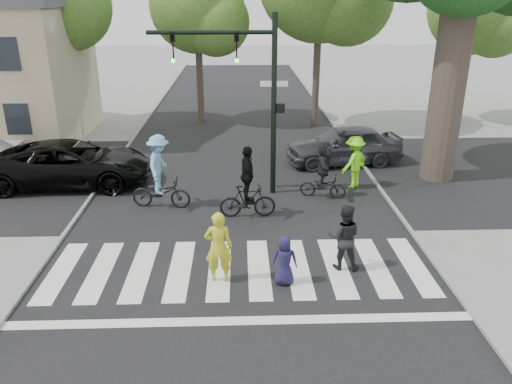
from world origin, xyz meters
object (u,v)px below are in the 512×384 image
Objects in this scene: traffic_signal at (248,81)px; car_grey at (344,145)px; cyclist_right at (324,173)px; pedestrian_child at (285,260)px; pedestrian_adult at (344,237)px; car_suv at (71,164)px; cyclist_left at (160,177)px; cyclist_mid at (248,189)px; pedestrian_woman at (219,247)px.

car_grey is (3.95, 3.14, -3.11)m from traffic_signal.
pedestrian_child is at bearing -108.28° from cyclist_right.
pedestrian_child is at bearing 35.61° from pedestrian_adult.
pedestrian_child is 10.00m from car_suv.
pedestrian_adult is at bearing -38.34° from cyclist_left.
cyclist_mid is 3.01m from cyclist_right.
pedestrian_woman is 1.60m from pedestrian_child.
car_grey is at bearing 38.47° from traffic_signal.
pedestrian_adult is at bearing -92.96° from cyclist_right.
car_suv is (-7.14, 7.00, 0.17)m from pedestrian_child.
traffic_signal is 1.04× the size of car_suv.
traffic_signal reaches higher than car_suv.
cyclist_mid reaches higher than pedestrian_adult.
cyclist_left is (-2.87, -1.16, -2.85)m from traffic_signal.
car_grey is (10.35, 2.07, -0.01)m from car_suv.
pedestrian_child is at bearing 174.50° from pedestrian_woman.
pedestrian_adult reaches higher than pedestrian_child.
traffic_signal is 3.47× the size of pedestrian_adult.
pedestrian_child is 0.64× the size of cyclist_right.
cyclist_left is (-2.03, 4.57, 0.15)m from pedestrian_woman.
pedestrian_woman is 0.39× the size of car_grey.
car_grey is at bearing 52.00° from cyclist_mid.
pedestrian_woman reaches higher than car_grey.
car_suv is (-8.93, 1.56, -0.08)m from cyclist_right.
pedestrian_child is at bearing -82.98° from traffic_signal.
cyclist_mid is 0.49× the size of car_grey.
traffic_signal is 4.77× the size of pedestrian_child.
traffic_signal reaches higher than car_grey.
cyclist_right reaches higher than pedestrian_woman.
pedestrian_child is 5.99m from cyclist_left.
car_suv is at bearing -86.26° from car_grey.
traffic_signal is 7.20m from car_suv.
cyclist_left reaches higher than car_suv.
cyclist_right is at bearing -81.55° from pedestrian_adult.
cyclist_right is at bearing -102.99° from pedestrian_child.
cyclist_left is at bearing -47.67° from pedestrian_child.
pedestrian_child is at bearing -78.39° from cyclist_mid.
car_suv is (-3.54, 2.23, -0.26)m from cyclist_left.
pedestrian_adult is 10.73m from car_suv.
cyclist_right is at bearing -11.02° from traffic_signal.
car_grey is at bearing 32.22° from cyclist_left.
car_grey is at bearing -104.25° from pedestrian_child.
pedestrian_adult is (1.55, 0.70, 0.23)m from pedestrian_child.
traffic_signal reaches higher than cyclist_right.
pedestrian_woman is 3.16m from pedestrian_adult.
cyclist_mid is (-0.07, -2.01, -2.96)m from traffic_signal.
traffic_signal is 2.63× the size of cyclist_mid.
cyclist_left is at bearing 163.05° from cyclist_mid.
cyclist_left is at bearing -26.92° from pedestrian_adult.
pedestrian_woman is 5.01m from cyclist_left.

